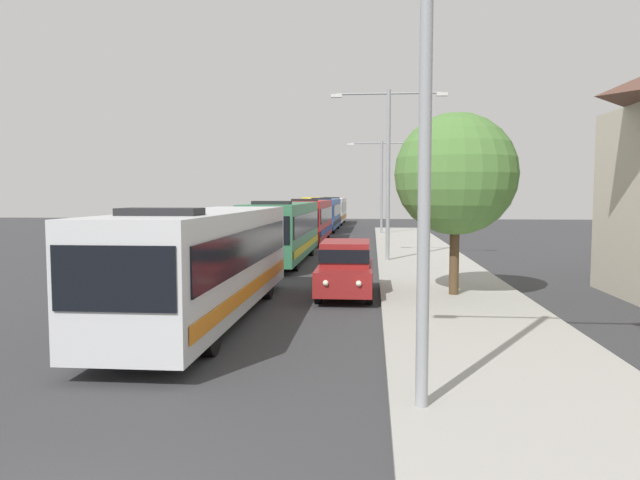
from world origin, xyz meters
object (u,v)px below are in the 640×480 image
bus_lead (207,259)px  bus_second_in_line (283,229)px  white_suv (346,266)px  roadside_tree (456,174)px  bus_rear (334,210)px  streetlamp_far (382,177)px  box_truck_oncoming (312,208)px  streetlamp_near (426,79)px  bus_middle (310,219)px  bus_fourth_in_line (325,213)px  streetlamp_mid (388,157)px

bus_lead → bus_second_in_line: 14.18m
white_suv → roadside_tree: size_ratio=0.77×
bus_rear → streetlamp_far: streetlamp_far is taller
bus_lead → bus_rear: (-0.00, 54.19, -0.00)m
box_truck_oncoming → streetlamp_near: (8.70, -68.15, 3.56)m
bus_second_in_line → white_suv: bearing=-69.9°
bus_second_in_line → bus_middle: (-0.00, 13.10, -0.00)m
bus_second_in_line → bus_fourth_in_line: (0.00, 26.58, 0.00)m
bus_lead → bus_middle: same height
bus_middle → bus_rear: size_ratio=0.96×
bus_second_in_line → roadside_tree: size_ratio=1.92×
bus_middle → box_truck_oncoming: size_ratio=1.53×
bus_rear → white_suv: (3.70, -50.10, -0.66)m
bus_fourth_in_line → streetlamp_far: size_ratio=1.50×
white_suv → roadside_tree: bearing=-2.8°
bus_second_in_line → bus_rear: (0.00, 40.01, 0.00)m
bus_lead → streetlamp_far: streetlamp_far is taller
roadside_tree → streetlamp_far: bearing=93.5°
box_truck_oncoming → streetlamp_far: streetlamp_far is taller
white_suv → box_truck_oncoming: box_truck_oncoming is taller
bus_second_in_line → bus_middle: size_ratio=1.04×
bus_second_in_line → streetlamp_mid: 6.55m
roadside_tree → box_truck_oncoming: bearing=100.5°
bus_fourth_in_line → white_suv: 36.86m
white_suv → roadside_tree: roadside_tree is taller
bus_fourth_in_line → box_truck_oncoming: size_ratio=1.63×
box_truck_oncoming → streetlamp_mid: 47.95m
bus_lead → streetlamp_far: size_ratio=1.51×
box_truck_oncoming → roadside_tree: 58.45m
bus_middle → white_suv: bearing=-80.9°
streetlamp_mid → bus_rear: bearing=97.7°
box_truck_oncoming → streetlamp_far: bearing=-71.4°
white_suv → bus_fourth_in_line: bearing=95.8°
roadside_tree → bus_middle: bearing=107.5°
bus_middle → white_suv: size_ratio=2.42×
white_suv → streetlamp_mid: size_ratio=0.54×
bus_middle → bus_fourth_in_line: bearing=90.0°
white_suv → streetlamp_near: streetlamp_near is taller
white_suv → streetlamp_far: 31.67m
bus_rear → bus_middle: bearing=-90.0°
white_suv → box_truck_oncoming: size_ratio=0.63×
bus_middle → roadside_tree: size_ratio=1.86×
box_truck_oncoming → streetlamp_near: 68.80m
bus_fourth_in_line → streetlamp_mid: bearing=-78.5°
bus_rear → streetlamp_mid: bearing=-82.3°
bus_fourth_in_line → white_suv: size_ratio=2.57×
box_truck_oncoming → bus_fourth_in_line: bearing=-80.9°
bus_second_in_line → bus_fourth_in_line: bearing=90.0°
bus_fourth_in_line → box_truck_oncoming: bus_fourth_in_line is taller
streetlamp_mid → roadside_tree: streetlamp_mid is taller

